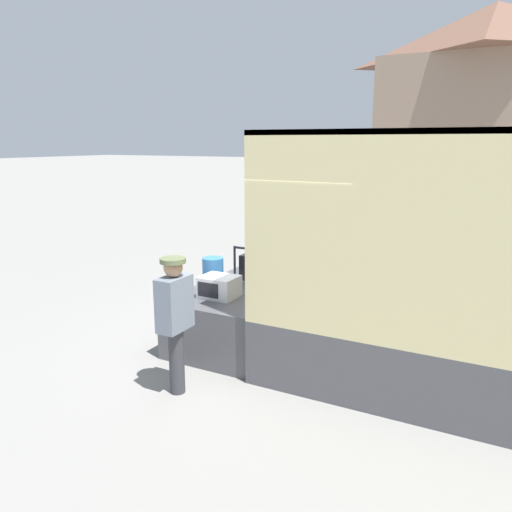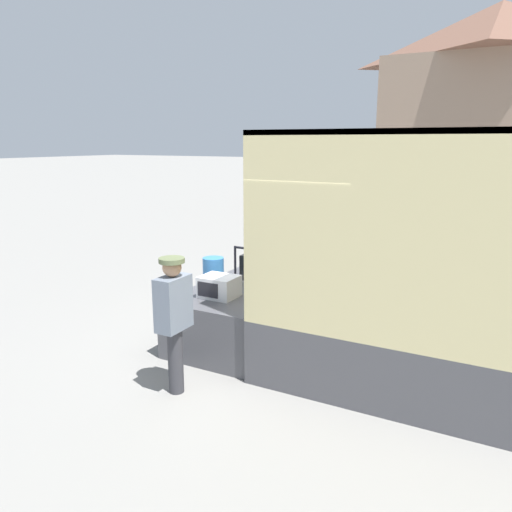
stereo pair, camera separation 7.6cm
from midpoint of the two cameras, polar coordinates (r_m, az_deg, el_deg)
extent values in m
plane|color=gray|center=(7.36, 3.23, -10.37)|extent=(160.00, 160.00, 0.00)
cube|color=#4C4C51|center=(6.68, 21.26, -10.04)|extent=(4.47, 2.48, 0.81)
cube|color=beige|center=(7.46, 23.34, 4.28)|extent=(4.47, 0.06, 2.23)
cube|color=beige|center=(5.08, 21.01, 0.86)|extent=(4.47, 0.06, 2.23)
cube|color=beige|center=(6.19, 23.27, 12.82)|extent=(4.47, 2.48, 0.06)
cylinder|color=#3370B2|center=(6.19, 13.46, -5.55)|extent=(0.29, 0.29, 0.36)
cube|color=olive|center=(5.73, 22.05, -8.29)|extent=(0.44, 0.32, 0.24)
cube|color=olive|center=(6.28, 16.24, -5.60)|extent=(0.44, 0.32, 0.32)
cube|color=#2D7F33|center=(6.57, 24.76, -5.79)|extent=(0.44, 0.32, 0.26)
cube|color=#4C4C51|center=(7.51, -1.62, -6.57)|extent=(1.40, 2.36, 0.81)
cube|color=white|center=(6.92, -4.52, -3.51)|extent=(0.50, 0.42, 0.30)
cube|color=black|center=(6.78, -5.84, -3.90)|extent=(0.32, 0.01, 0.20)
cube|color=black|center=(7.76, 0.34, -1.28)|extent=(0.57, 0.41, 0.39)
cylinder|color=slate|center=(7.66, 1.87, -1.34)|extent=(0.21, 0.23, 0.23)
cylinder|color=black|center=(7.70, -2.73, -0.83)|extent=(0.04, 0.04, 0.54)
cylinder|color=black|center=(7.39, 1.83, -1.42)|extent=(0.04, 0.04, 0.54)
cylinder|color=black|center=(8.11, -1.01, -0.12)|extent=(0.04, 0.04, 0.54)
cylinder|color=black|center=(7.81, 3.37, -0.64)|extent=(0.04, 0.04, 0.54)
cylinder|color=black|center=(7.48, -0.50, 0.77)|extent=(0.68, 0.04, 0.04)
cylinder|color=black|center=(7.90, 1.15, 1.42)|extent=(0.68, 0.04, 0.04)
cylinder|color=#3370B2|center=(7.52, -5.23, -1.73)|extent=(0.32, 0.32, 0.41)
cylinder|color=#38383D|center=(6.06, -9.41, -11.76)|extent=(0.18, 0.18, 0.79)
cube|color=slate|center=(5.80, -9.67, -5.36)|extent=(0.24, 0.44, 0.63)
sphere|color=tan|center=(5.69, -9.83, -1.31)|extent=(0.22, 0.22, 0.22)
cylinder|color=#606B47|center=(5.67, -9.86, -0.50)|extent=(0.29, 0.29, 0.05)
cube|color=gray|center=(21.68, 24.57, 11.87)|extent=(7.26, 6.06, 5.88)
pyramid|color=brown|center=(22.05, 25.61, 22.19)|extent=(7.62, 6.36, 2.06)
camera|label=1|loc=(0.04, -90.31, -0.07)|focal=35.00mm
camera|label=2|loc=(0.04, 89.69, 0.07)|focal=35.00mm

